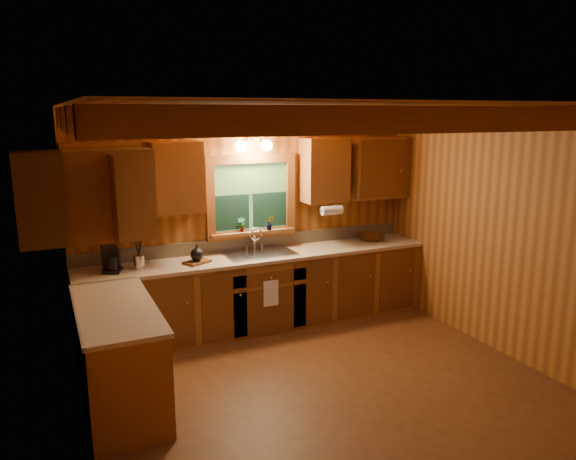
% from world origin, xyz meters
% --- Properties ---
extents(room, '(4.20, 4.20, 4.20)m').
position_xyz_m(room, '(0.00, 0.00, 1.30)').
color(room, '#562F14').
rests_on(room, ground).
extents(ceiling_beams, '(4.20, 2.54, 0.18)m').
position_xyz_m(ceiling_beams, '(0.00, 0.00, 2.49)').
color(ceiling_beams, brown).
rests_on(ceiling_beams, room).
extents(base_cabinets, '(4.20, 2.22, 0.86)m').
position_xyz_m(base_cabinets, '(-0.49, 1.28, 0.43)').
color(base_cabinets, brown).
rests_on(base_cabinets, ground).
extents(countertop, '(4.20, 2.24, 0.04)m').
position_xyz_m(countertop, '(-0.48, 1.29, 0.88)').
color(countertop, tan).
rests_on(countertop, base_cabinets).
extents(backsplash, '(4.20, 0.02, 0.16)m').
position_xyz_m(backsplash, '(0.00, 1.89, 0.98)').
color(backsplash, tan).
rests_on(backsplash, room).
extents(dishwasher_panel, '(0.02, 0.60, 0.80)m').
position_xyz_m(dishwasher_panel, '(-1.47, 0.68, 0.43)').
color(dishwasher_panel, white).
rests_on(dishwasher_panel, base_cabinets).
extents(upper_cabinets, '(4.19, 1.77, 0.78)m').
position_xyz_m(upper_cabinets, '(-0.56, 1.42, 1.84)').
color(upper_cabinets, brown).
rests_on(upper_cabinets, room).
extents(window, '(1.12, 0.08, 1.00)m').
position_xyz_m(window, '(0.00, 1.87, 1.53)').
color(window, brown).
rests_on(window, room).
extents(window_sill, '(1.06, 0.14, 0.04)m').
position_xyz_m(window_sill, '(0.00, 1.82, 1.12)').
color(window_sill, brown).
rests_on(window_sill, room).
extents(wall_sconce, '(0.45, 0.21, 0.17)m').
position_xyz_m(wall_sconce, '(0.00, 1.75, 2.16)').
color(wall_sconce, black).
rests_on(wall_sconce, room).
extents(paper_towel_roll, '(0.27, 0.11, 0.11)m').
position_xyz_m(paper_towel_roll, '(0.92, 1.53, 1.37)').
color(paper_towel_roll, white).
rests_on(paper_towel_roll, upper_cabinets).
extents(dish_towel, '(0.18, 0.01, 0.30)m').
position_xyz_m(dish_towel, '(0.00, 1.26, 0.52)').
color(dish_towel, white).
rests_on(dish_towel, base_cabinets).
extents(sink, '(0.82, 0.48, 0.43)m').
position_xyz_m(sink, '(0.00, 1.60, 0.86)').
color(sink, silver).
rests_on(sink, countertop).
extents(coffee_maker, '(0.18, 0.23, 0.32)m').
position_xyz_m(coffee_maker, '(-1.67, 1.60, 1.06)').
color(coffee_maker, black).
rests_on(coffee_maker, countertop).
extents(utensil_crock, '(0.12, 0.12, 0.33)m').
position_xyz_m(utensil_crock, '(-1.40, 1.58, 0.98)').
color(utensil_crock, silver).
rests_on(utensil_crock, countertop).
extents(cutting_board, '(0.33, 0.29, 0.02)m').
position_xyz_m(cutting_board, '(-0.77, 1.54, 0.91)').
color(cutting_board, '#5B3013').
rests_on(cutting_board, countertop).
extents(teakettle, '(0.14, 0.14, 0.18)m').
position_xyz_m(teakettle, '(-0.77, 1.54, 1.00)').
color(teakettle, black).
rests_on(teakettle, cutting_board).
extents(wicker_basket, '(0.45, 0.45, 0.08)m').
position_xyz_m(wicker_basket, '(1.59, 1.66, 0.94)').
color(wicker_basket, '#48230C').
rests_on(wicker_basket, countertop).
extents(potted_plant_left, '(0.11, 0.10, 0.18)m').
position_xyz_m(potted_plant_left, '(-0.15, 1.82, 1.23)').
color(potted_plant_left, '#5B3013').
rests_on(potted_plant_left, window_sill).
extents(potted_plant_right, '(0.11, 0.09, 0.17)m').
position_xyz_m(potted_plant_right, '(0.21, 1.78, 1.23)').
color(potted_plant_right, '#5B3013').
rests_on(potted_plant_right, window_sill).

